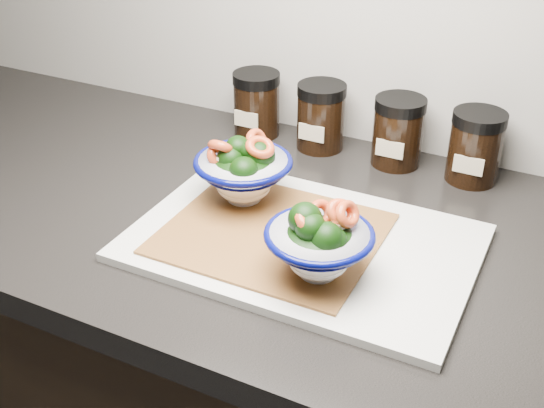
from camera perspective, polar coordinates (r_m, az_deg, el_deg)
The scene contains 9 objects.
countertop at distance 0.95m, azimuth 7.29°, elevation -4.04°, with size 3.50×0.60×0.04m, color black.
cutting_board at distance 0.91m, azimuth 2.58°, elevation -3.26°, with size 0.45×0.30×0.01m, color beige.
bamboo_mat at distance 0.92m, azimuth -0.00°, elevation -2.47°, with size 0.28×0.24×0.00m, color #9C652E.
bowl_left at distance 0.97m, azimuth -2.38°, elevation 2.81°, with size 0.14×0.14×0.11m.
bowl_right at distance 0.82m, azimuth 3.96°, elevation -3.34°, with size 0.13×0.13×0.10m.
spice_jar_a at distance 1.20m, azimuth -1.30°, elevation 8.37°, with size 0.08×0.08×0.11m.
spice_jar_b at distance 1.15m, azimuth 4.11°, elevation 7.31°, with size 0.08×0.08×0.11m.
spice_jar_c at distance 1.12m, azimuth 10.49°, elevation 5.98°, with size 0.08×0.08×0.11m.
spice_jar_d at distance 1.09m, azimuth 16.64°, elevation 4.61°, with size 0.08×0.08×0.11m.
Camera 1 is at (0.23, 0.71, 1.42)m, focal length 45.00 mm.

